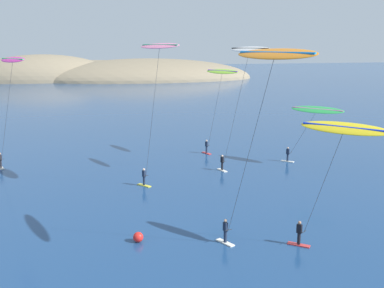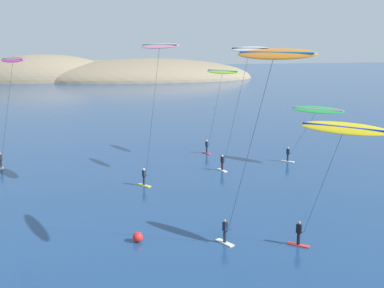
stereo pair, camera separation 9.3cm
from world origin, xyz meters
name	(u,v)px [view 1 (the left image)]	position (x,y,z in m)	size (l,w,h in m)	color
headland_island	(68,80)	(-2.52, 172.67, 0.00)	(164.56, 57.38, 19.33)	#6B6656
kitesurfer_magenta	(11,72)	(-9.13, 31.73, 10.54)	(4.48, 7.35, 12.04)	silver
kitesurfer_orange	(271,68)	(6.97, 6.38, 11.83)	(3.41, 8.06, 13.01)	silver
kitesurfer_yellow	(340,138)	(11.82, 6.72, 7.57)	(4.45, 5.28, 8.57)	red
kitesurfer_lime	(221,78)	(13.30, 34.35, 9.35)	(3.31, 6.02, 10.44)	red
kitesurfer_green	(315,113)	(21.97, 27.89, 5.90)	(5.19, 6.02, 6.62)	silver
kitesurfer_pink	(158,57)	(3.74, 22.60, 12.12)	(3.64, 5.92, 13.34)	yellow
kitesurfer_white	(247,61)	(12.90, 25.27, 11.61)	(3.39, 6.83, 13.03)	silver
marker_buoy	(138,237)	(0.12, 11.90, 0.35)	(0.70, 0.70, 0.70)	red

